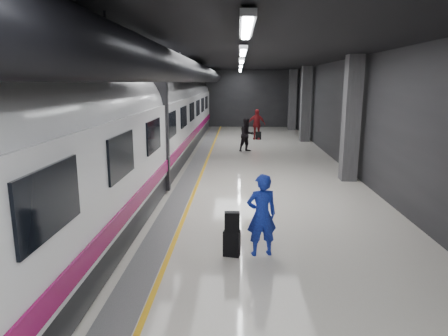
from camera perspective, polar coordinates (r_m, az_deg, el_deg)
ground at (r=13.04m, az=-0.16°, el=-3.64°), size 40.00×40.00×0.00m
platform_hall at (r=13.52m, az=-1.25°, el=12.10°), size 10.02×40.02×4.51m
train at (r=13.17m, az=-14.49°, el=5.32°), size 3.05×38.00×4.05m
traveler_main at (r=8.31m, az=5.39°, el=-6.71°), size 0.71×0.55×1.74m
suitcase_main at (r=8.44m, az=1.12°, el=-10.69°), size 0.37×0.28×0.55m
shoulder_bag at (r=8.23m, az=1.17°, el=-7.69°), size 0.32×0.18×0.42m
traveler_far_a at (r=20.83m, az=3.29°, el=4.74°), size 1.06×0.99×1.74m
traveler_far_b at (r=25.42m, az=4.66°, el=6.24°), size 1.16×0.59×1.90m
suitcase_far at (r=25.43m, az=4.94°, el=4.63°), size 0.34×0.24×0.48m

